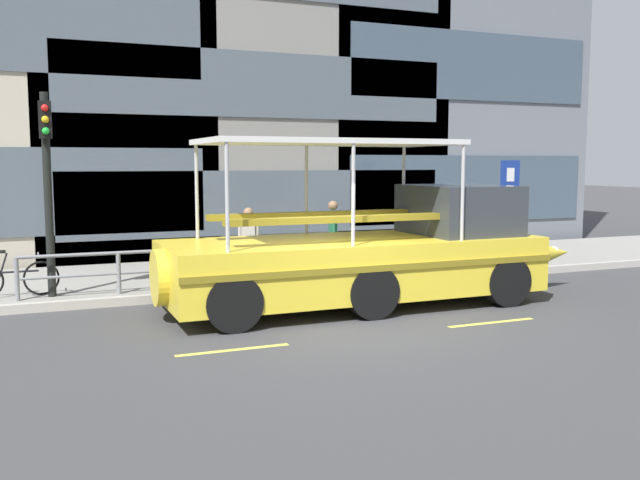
{
  "coord_description": "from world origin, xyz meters",
  "views": [
    {
      "loc": [
        -5.17,
        -11.19,
        2.88
      ],
      "look_at": [
        0.24,
        1.85,
        1.3
      ],
      "focal_mm": 39.04,
      "sensor_mm": 36.0,
      "label": 1
    }
  ],
  "objects_px": {
    "parking_sign": "(509,194)",
    "pedestrian_mid_right": "(249,236)",
    "pedestrian_near_bow": "(430,231)",
    "leaned_bicycle": "(13,279)",
    "traffic_light_pole": "(47,174)",
    "pedestrian_mid_left": "(333,229)",
    "duck_tour_boat": "(377,253)"
  },
  "relations": [
    {
      "from": "duck_tour_boat",
      "to": "pedestrian_near_bow",
      "type": "xyz_separation_m",
      "value": [
        3.15,
        3.11,
        0.04
      ]
    },
    {
      "from": "duck_tour_boat",
      "to": "pedestrian_mid_left",
      "type": "height_order",
      "value": "duck_tour_boat"
    },
    {
      "from": "duck_tour_boat",
      "to": "pedestrian_mid_right",
      "type": "relative_size",
      "value": 5.64
    },
    {
      "from": "duck_tour_boat",
      "to": "pedestrian_mid_right",
      "type": "height_order",
      "value": "duck_tour_boat"
    },
    {
      "from": "leaned_bicycle",
      "to": "pedestrian_mid_left",
      "type": "height_order",
      "value": "pedestrian_mid_left"
    },
    {
      "from": "pedestrian_mid_right",
      "to": "traffic_light_pole",
      "type": "bearing_deg",
      "value": -173.42
    },
    {
      "from": "pedestrian_near_bow",
      "to": "pedestrian_mid_right",
      "type": "bearing_deg",
      "value": -176.77
    },
    {
      "from": "traffic_light_pole",
      "to": "pedestrian_mid_right",
      "type": "distance_m",
      "value": 4.54
    },
    {
      "from": "traffic_light_pole",
      "to": "pedestrian_mid_left",
      "type": "bearing_deg",
      "value": 8.55
    },
    {
      "from": "leaned_bicycle",
      "to": "parking_sign",
      "type": "bearing_deg",
      "value": 0.66
    },
    {
      "from": "pedestrian_near_bow",
      "to": "pedestrian_mid_right",
      "type": "xyz_separation_m",
      "value": [
        -5.02,
        -0.28,
        0.09
      ]
    },
    {
      "from": "pedestrian_mid_left",
      "to": "pedestrian_mid_right",
      "type": "distance_m",
      "value": 2.39
    },
    {
      "from": "pedestrian_near_bow",
      "to": "pedestrian_mid_right",
      "type": "height_order",
      "value": "pedestrian_mid_right"
    },
    {
      "from": "traffic_light_pole",
      "to": "pedestrian_mid_right",
      "type": "bearing_deg",
      "value": 6.58
    },
    {
      "from": "parking_sign",
      "to": "duck_tour_boat",
      "type": "xyz_separation_m",
      "value": [
        -5.36,
        -2.76,
        -0.99
      ]
    },
    {
      "from": "traffic_light_pole",
      "to": "parking_sign",
      "type": "height_order",
      "value": "traffic_light_pole"
    },
    {
      "from": "traffic_light_pole",
      "to": "duck_tour_boat",
      "type": "distance_m",
      "value": 6.75
    },
    {
      "from": "traffic_light_pole",
      "to": "pedestrian_near_bow",
      "type": "relative_size",
      "value": 2.69
    },
    {
      "from": "leaned_bicycle",
      "to": "pedestrian_near_bow",
      "type": "relative_size",
      "value": 1.15
    },
    {
      "from": "pedestrian_mid_left",
      "to": "pedestrian_mid_right",
      "type": "height_order",
      "value": "pedestrian_mid_left"
    },
    {
      "from": "pedestrian_mid_left",
      "to": "pedestrian_near_bow",
      "type": "bearing_deg",
      "value": -4.62
    },
    {
      "from": "traffic_light_pole",
      "to": "parking_sign",
      "type": "xyz_separation_m",
      "value": [
        11.49,
        0.43,
        -0.6
      ]
    },
    {
      "from": "leaned_bicycle",
      "to": "pedestrian_near_bow",
      "type": "distance_m",
      "value": 10.02
    },
    {
      "from": "pedestrian_near_bow",
      "to": "pedestrian_mid_left",
      "type": "relative_size",
      "value": 0.87
    },
    {
      "from": "traffic_light_pole",
      "to": "leaned_bicycle",
      "type": "relative_size",
      "value": 2.33
    },
    {
      "from": "leaned_bicycle",
      "to": "pedestrian_mid_left",
      "type": "xyz_separation_m",
      "value": [
        7.31,
        0.7,
        0.68
      ]
    },
    {
      "from": "traffic_light_pole",
      "to": "pedestrian_mid_right",
      "type": "relative_size",
      "value": 2.44
    },
    {
      "from": "traffic_light_pole",
      "to": "pedestrian_mid_left",
      "type": "xyz_separation_m",
      "value": [
        6.6,
        0.99,
        -1.41
      ]
    },
    {
      "from": "leaned_bicycle",
      "to": "pedestrian_mid_left",
      "type": "relative_size",
      "value": 1.0
    },
    {
      "from": "parking_sign",
      "to": "pedestrian_mid_right",
      "type": "distance_m",
      "value": 7.27
    },
    {
      "from": "parking_sign",
      "to": "leaned_bicycle",
      "type": "height_order",
      "value": "parking_sign"
    },
    {
      "from": "pedestrian_near_bow",
      "to": "duck_tour_boat",
      "type": "bearing_deg",
      "value": -135.4
    }
  ]
}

